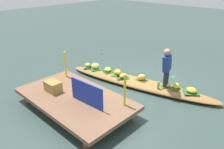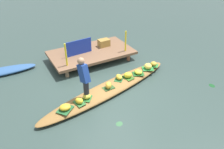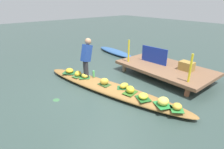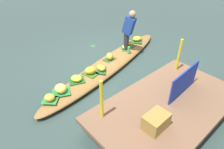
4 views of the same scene
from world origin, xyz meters
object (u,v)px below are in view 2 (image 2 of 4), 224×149
object	(u,v)px
banana_bunch_3	(119,77)
market_banner	(79,47)
vendor_boat	(110,88)
banana_bunch_1	(65,107)
banana_bunch_5	(154,64)
banana_bunch_7	(138,72)
banana_bunch_0	(109,85)
vendor_person	(84,76)
produce_crate	(104,43)
water_bottle	(87,90)
moored_boat	(0,72)
banana_bunch_4	(148,66)
banana_bunch_6	(128,75)
banana_bunch_8	(87,96)
banana_bunch_2	(79,101)

from	to	relation	value
banana_bunch_3	market_banner	size ratio (longest dim) A/B	0.26
vendor_boat	banana_bunch_1	size ratio (longest dim) A/B	16.84
vendor_boat	banana_bunch_5	size ratio (longest dim) A/B	21.95
banana_bunch_5	banana_bunch_7	distance (m)	0.85
market_banner	banana_bunch_0	bearing A→B (deg)	-93.19
banana_bunch_3	vendor_person	distance (m)	1.52
banana_bunch_1	banana_bunch_7	size ratio (longest dim) A/B	1.11
produce_crate	vendor_person	bearing A→B (deg)	-127.08
vendor_boat	water_bottle	xyz separation A→B (m)	(-0.78, 0.02, 0.20)
water_bottle	produce_crate	size ratio (longest dim) A/B	0.48
moored_boat	market_banner	bearing A→B (deg)	-7.76
banana_bunch_3	vendor_boat	bearing A→B (deg)	-155.96
banana_bunch_4	banana_bunch_7	size ratio (longest dim) A/B	1.04
vendor_boat	vendor_person	world-z (taller)	vendor_person
vendor_boat	vendor_person	distance (m)	1.21
banana_bunch_6	market_banner	world-z (taller)	market_banner
banana_bunch_7	produce_crate	xyz separation A→B (m)	(-0.14, 2.28, 0.24)
banana_bunch_5	water_bottle	distance (m)	2.82
banana_bunch_6	banana_bunch_4	bearing A→B (deg)	9.24
banana_bunch_3	water_bottle	xyz separation A→B (m)	(-1.23, -0.19, 0.02)
banana_bunch_8	market_banner	distance (m)	2.62
banana_bunch_3	vendor_person	world-z (taller)	vendor_person
vendor_person	market_banner	bearing A→B (deg)	71.81
banana_bunch_1	market_banner	size ratio (longest dim) A/B	0.29
vendor_person	produce_crate	world-z (taller)	vendor_person
banana_bunch_3	banana_bunch_6	bearing A→B (deg)	-12.02
banana_bunch_0	banana_bunch_1	size ratio (longest dim) A/B	0.84
banana_bunch_2	banana_bunch_6	bearing A→B (deg)	13.72
banana_bunch_0	banana_bunch_5	bearing A→B (deg)	12.19
banana_bunch_0	banana_bunch_8	bearing A→B (deg)	-168.39
banana_bunch_7	produce_crate	distance (m)	2.29
banana_bunch_1	market_banner	xyz separation A→B (m)	(1.50, 2.63, 0.38)
banana_bunch_5	banana_bunch_6	distance (m)	1.29
banana_bunch_3	banana_bunch_7	world-z (taller)	banana_bunch_3
banana_bunch_7	banana_bunch_1	bearing A→B (deg)	-168.58
produce_crate	banana_bunch_1	bearing A→B (deg)	-133.17
banana_bunch_2	banana_bunch_4	xyz separation A→B (m)	(2.87, 0.62, 0.02)
vendor_boat	banana_bunch_6	world-z (taller)	banana_bunch_6
banana_bunch_0	produce_crate	xyz separation A→B (m)	(1.15, 2.52, 0.21)
banana_bunch_6	banana_bunch_0	bearing A→B (deg)	-165.69
banana_bunch_5	vendor_person	world-z (taller)	vendor_person
vendor_person	water_bottle	distance (m)	0.63
banana_bunch_6	vendor_person	world-z (taller)	vendor_person
vendor_person	produce_crate	xyz separation A→B (m)	(1.95, 2.58, -0.39)
banana_bunch_8	banana_bunch_3	bearing A→B (deg)	18.34
vendor_boat	market_banner	distance (m)	2.30
banana_bunch_1	banana_bunch_6	size ratio (longest dim) A/B	1.12
vendor_person	moored_boat	bearing A→B (deg)	124.70
banana_bunch_2	water_bottle	distance (m)	0.53
banana_bunch_2	banana_bunch_8	size ratio (longest dim) A/B	1.05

